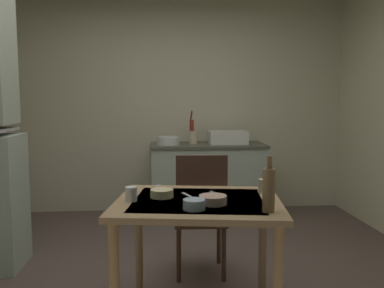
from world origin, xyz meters
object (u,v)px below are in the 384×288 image
mixing_bowl_counter (168,141)px  hand_pump (192,129)px  chair_far_side (201,213)px  glass_bottle (269,189)px  sink_basin (228,137)px  serving_bowl_wide (194,204)px  mug_tall (131,194)px  dining_table (198,217)px

mixing_bowl_counter → hand_pump: bearing=19.0°
chair_far_side → glass_bottle: size_ratio=3.18×
sink_basin → serving_bowl_wide: (-0.62, -2.50, -0.14)m
sink_basin → serving_bowl_wide: sink_basin is taller
mug_tall → dining_table: bearing=-0.2°
hand_pump → chair_far_side: (-0.07, -1.70, -0.53)m
chair_far_side → dining_table: bearing=-97.4°
sink_basin → hand_pump: size_ratio=1.13×
hand_pump → mixing_bowl_counter: bearing=-161.0°
dining_table → mug_tall: 0.43m
hand_pump → mug_tall: (-0.56, -2.32, -0.22)m
serving_bowl_wide → glass_bottle: size_ratio=0.40×
sink_basin → glass_bottle: glass_bottle is taller
serving_bowl_wide → mug_tall: (-0.36, 0.22, 0.01)m
hand_pump → serving_bowl_wide: (-0.20, -2.54, -0.23)m
chair_far_side → serving_bowl_wide: 0.90m
sink_basin → glass_bottle: size_ratio=1.44×
hand_pump → mug_tall: 2.40m
sink_basin → serving_bowl_wide: size_ratio=3.57×
mug_tall → glass_bottle: glass_bottle is taller
dining_table → serving_bowl_wide: serving_bowl_wide is taller
sink_basin → hand_pump: (-0.42, 0.05, 0.09)m
mug_tall → serving_bowl_wide: bearing=-31.0°
glass_bottle → serving_bowl_wide: bearing=168.6°
mixing_bowl_counter → serving_bowl_wide: size_ratio=2.10×
sink_basin → chair_far_side: size_ratio=0.45×
serving_bowl_wide → hand_pump: bearing=85.5°
sink_basin → mug_tall: size_ratio=5.08×
sink_basin → dining_table: bearing=-104.1°
mixing_bowl_counter → dining_table: (0.12, -2.23, -0.25)m
mixing_bowl_counter → serving_bowl_wide: (0.08, -2.45, -0.11)m
hand_pump → mixing_bowl_counter: 0.32m
dining_table → mug_tall: size_ratio=12.63×
dining_table → mixing_bowl_counter: bearing=93.1°
mixing_bowl_counter → dining_table: 2.25m
sink_basin → mug_tall: bearing=-113.2°
chair_far_side → serving_bowl_wide: chair_far_side is taller
sink_basin → glass_bottle: (-0.22, -2.58, -0.04)m
dining_table → chair_far_side: chair_far_side is taller
mixing_bowl_counter → chair_far_side: 1.66m
sink_basin → chair_far_side: bearing=-106.6°
hand_pump → glass_bottle: hand_pump is taller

